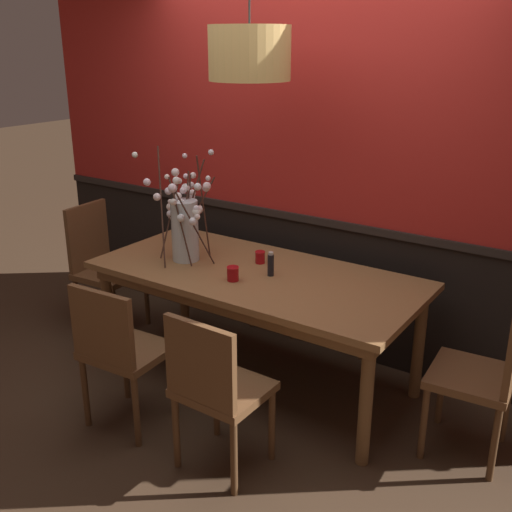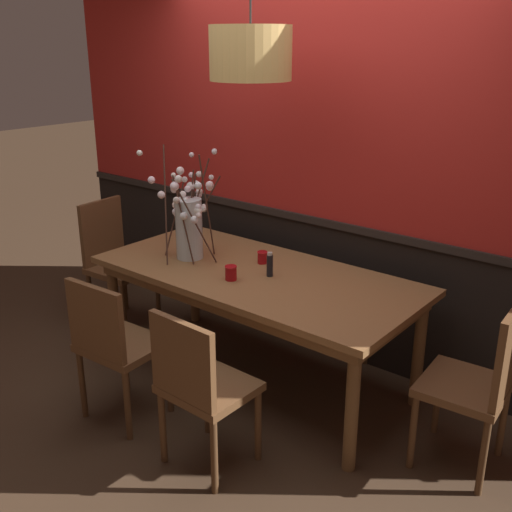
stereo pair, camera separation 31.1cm
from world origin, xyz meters
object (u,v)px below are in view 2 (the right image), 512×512
object	(u,v)px
chair_far_side_left	(300,262)
condiment_bottle	(270,265)
chair_head_east_end	(481,379)
candle_holder_nearer_center	(262,257)
chair_head_west_end	(114,257)
chair_far_side_right	(370,275)
vase_with_blossoms	(189,224)
chair_near_side_right	(199,383)
pendant_lamp	(251,53)
dining_table	(256,284)
candle_holder_nearer_edge	(231,273)
chair_near_side_left	(114,342)

from	to	relation	value
chair_far_side_left	condiment_bottle	bearing A→B (deg)	-66.31
chair_head_east_end	candle_holder_nearer_center	bearing A→B (deg)	175.45
chair_head_west_end	chair_far_side_right	bearing A→B (deg)	27.95
chair_head_east_end	condiment_bottle	size ratio (longest dim) A/B	6.15
chair_head_east_end	vase_with_blossoms	size ratio (longest dim) A/B	1.28
chair_far_side_left	chair_far_side_right	xyz separation A→B (m)	(0.58, 0.04, 0.03)
chair_far_side_left	chair_far_side_right	bearing A→B (deg)	4.10
chair_near_side_right	candle_holder_nearer_center	bearing A→B (deg)	111.84
chair_far_side_right	pendant_lamp	bearing A→B (deg)	-112.68
dining_table	candle_holder_nearer_edge	world-z (taller)	candle_holder_nearer_edge
chair_head_east_end	candle_holder_nearer_edge	bearing A→B (deg)	-171.23
chair_head_east_end	candle_holder_nearer_center	size ratio (longest dim) A/B	11.81
chair_near_side_left	candle_holder_nearer_center	xyz separation A→B (m)	(0.27, 1.00, 0.29)
chair_head_west_end	vase_with_blossoms	xyz separation A→B (m)	(0.91, -0.07, 0.46)
dining_table	chair_head_west_end	distance (m)	1.42
chair_near_side_left	candle_holder_nearer_center	size ratio (longest dim) A/B	11.13
chair_near_side_left	dining_table	bearing A→B (deg)	68.52
dining_table	chair_head_west_end	bearing A→B (deg)	179.89
chair_far_side_right	candle_holder_nearer_edge	distance (m)	1.19
chair_near_side_right	candle_holder_nearer_center	size ratio (longest dim) A/B	11.09
chair_head_east_end	chair_far_side_right	xyz separation A→B (m)	(-1.11, 0.88, 0.01)
chair_near_side_right	candle_holder_nearer_center	distance (m)	1.12
candle_holder_nearer_center	condiment_bottle	size ratio (longest dim) A/B	0.52
chair_head_west_end	candle_holder_nearer_center	size ratio (longest dim) A/B	12.10
chair_near_side_left	chair_far_side_left	bearing A→B (deg)	87.96
chair_far_side_left	vase_with_blossoms	distance (m)	1.08
chair_near_side_right	candle_holder_nearer_edge	world-z (taller)	chair_near_side_right
chair_head_east_end	candle_holder_nearer_edge	distance (m)	1.49
vase_with_blossoms	candle_holder_nearer_edge	bearing A→B (deg)	-14.86
vase_with_blossoms	condiment_bottle	xyz separation A→B (m)	(0.61, 0.07, -0.16)
dining_table	chair_head_east_end	xyz separation A→B (m)	(1.41, 0.03, -0.15)
chair_near_side_left	candle_holder_nearer_center	bearing A→B (deg)	74.97
chair_near_side_right	vase_with_blossoms	world-z (taller)	vase_with_blossoms
chair_near_side_right	pendant_lamp	world-z (taller)	pendant_lamp
chair_far_side_right	candle_holder_nearer_edge	xyz separation A→B (m)	(-0.34, -1.11, 0.27)
chair_head_east_end	chair_head_west_end	world-z (taller)	chair_head_west_end
chair_near_side_right	candle_holder_nearer_center	world-z (taller)	chair_near_side_right
chair_near_side_right	chair_head_west_end	distance (m)	1.94
chair_near_side_right	chair_far_side_right	world-z (taller)	chair_far_side_right
chair_head_west_end	chair_near_side_right	bearing A→B (deg)	-26.18
vase_with_blossoms	condiment_bottle	bearing A→B (deg)	6.36
chair_far_side_right	vase_with_blossoms	xyz separation A→B (m)	(-0.81, -0.98, 0.45)
candle_holder_nearer_center	candle_holder_nearer_edge	bearing A→B (deg)	-84.46
pendant_lamp	dining_table	bearing A→B (deg)	-26.14
vase_with_blossoms	dining_table	bearing A→B (deg)	7.90
candle_holder_nearer_center	candle_holder_nearer_edge	distance (m)	0.34
chair_head_east_end	pendant_lamp	bearing A→B (deg)	179.88
pendant_lamp	chair_head_west_end	bearing A→B (deg)	-178.76
dining_table	condiment_bottle	bearing A→B (deg)	-0.91
dining_table	chair_near_side_left	xyz separation A→B (m)	(-0.34, -0.85, -0.17)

